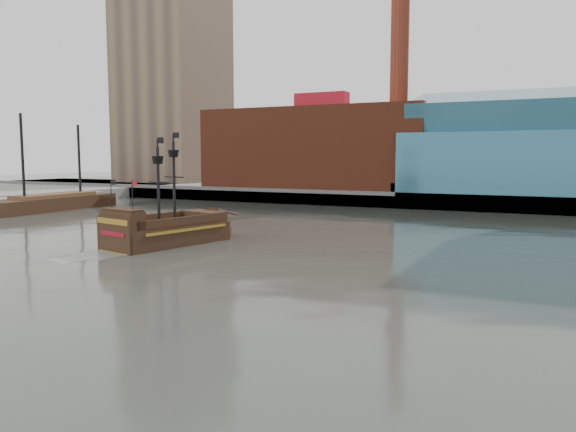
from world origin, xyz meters
The scene contains 6 objects.
ground centered at (0.00, 0.00, 0.00)m, with size 400.00×400.00×0.00m, color #2D302A.
promenade_far centered at (0.00, 92.00, 1.00)m, with size 220.00×60.00×2.00m, color slate.
seawall centered at (0.00, 62.50, 1.30)m, with size 220.00×1.00×2.60m, color #4C4C49.
skyline centered at (5.21, 84.56, 24.55)m, with size 149.00×45.00×62.00m.
pirate_ship centered at (-14.42, 16.55, 1.03)m, with size 7.66×15.84×11.40m.
docked_vessel centered at (-51.80, 36.22, 0.97)m, with size 6.22×22.57×15.19m.
Camera 1 is at (19.28, -25.51, 8.38)m, focal length 35.00 mm.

